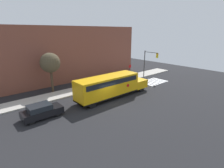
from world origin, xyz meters
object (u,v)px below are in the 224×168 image
(school_bus, at_px, (111,85))
(parked_car, at_px, (42,111))
(stop_sign, at_px, (130,70))
(traffic_light, at_px, (149,60))
(tree_near_sidewalk, at_px, (50,63))

(school_bus, distance_m, parked_car, 9.13)
(stop_sign, height_order, traffic_light, traffic_light)
(stop_sign, distance_m, tree_near_sidewalk, 14.16)
(school_bus, xyz_separation_m, parked_car, (-9.06, 0.38, -1.01))
(school_bus, bearing_deg, traffic_light, 14.74)
(tree_near_sidewalk, bearing_deg, traffic_light, -14.19)
(parked_car, xyz_separation_m, stop_sign, (17.86, 4.46, 1.05))
(tree_near_sidewalk, bearing_deg, parked_car, -120.53)
(parked_car, bearing_deg, stop_sign, 14.02)
(parked_car, relative_size, stop_sign, 1.45)
(traffic_light, bearing_deg, tree_near_sidewalk, 165.81)
(school_bus, height_order, traffic_light, traffic_light)
(school_bus, distance_m, traffic_light, 12.60)
(school_bus, xyz_separation_m, stop_sign, (8.80, 4.84, 0.04))
(school_bus, relative_size, tree_near_sidewalk, 1.97)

